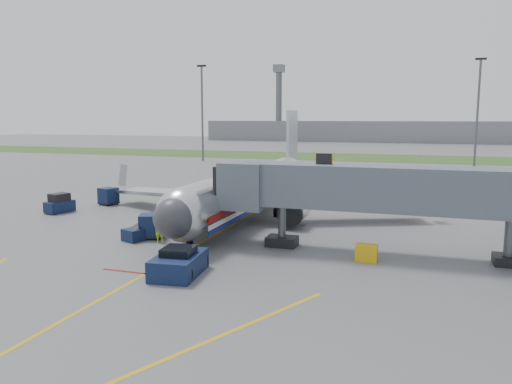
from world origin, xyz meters
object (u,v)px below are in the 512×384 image
(baggage_tug, at_px, (60,204))
(ramp_worker, at_px, (160,230))
(airliner, at_px, (250,188))
(belt_loader, at_px, (147,231))
(pushback_tug, at_px, (179,263))

(baggage_tug, bearing_deg, ramp_worker, -25.88)
(airliner, relative_size, belt_loader, 7.76)
(ramp_worker, bearing_deg, baggage_tug, 125.15)
(ramp_worker, bearing_deg, belt_loader, 122.00)
(airliner, distance_m, baggage_tug, 19.07)
(airliner, distance_m, belt_loader, 12.33)
(baggage_tug, height_order, belt_loader, belt_loader)
(belt_loader, distance_m, ramp_worker, 1.99)
(pushback_tug, xyz_separation_m, ramp_worker, (-4.98, 6.60, 0.24))
(pushback_tug, height_order, ramp_worker, ramp_worker)
(airliner, relative_size, ramp_worker, 18.84)
(airliner, height_order, baggage_tug, airliner)
(airliner, height_order, ramp_worker, airliner)
(ramp_worker, bearing_deg, pushback_tug, -81.95)
(airliner, height_order, pushback_tug, airliner)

